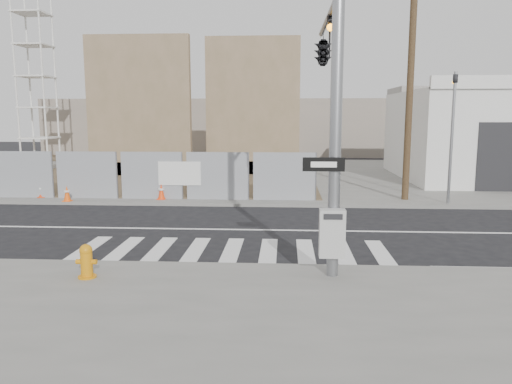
# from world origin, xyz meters

# --- Properties ---
(ground) EXTENTS (100.00, 100.00, 0.00)m
(ground) POSITION_xyz_m (0.00, 0.00, 0.00)
(ground) COLOR black
(ground) RESTS_ON ground
(sidewalk_far) EXTENTS (50.00, 20.00, 0.12)m
(sidewalk_far) POSITION_xyz_m (0.00, 14.00, 0.06)
(sidewalk_far) COLOR slate
(sidewalk_far) RESTS_ON ground
(signal_pole) EXTENTS (0.96, 5.87, 7.00)m
(signal_pole) POSITION_xyz_m (2.49, -2.05, 4.78)
(signal_pole) COLOR gray
(signal_pole) RESTS_ON sidewalk_near
(far_signal_pole) EXTENTS (0.16, 0.20, 5.60)m
(far_signal_pole) POSITION_xyz_m (8.00, 4.60, 3.48)
(far_signal_pole) COLOR gray
(far_signal_pole) RESTS_ON sidewalk_far
(chain_link_fence) EXTENTS (24.60, 0.04, 2.00)m
(chain_link_fence) POSITION_xyz_m (-10.00, 5.00, 1.12)
(chain_link_fence) COLOR gray
(chain_link_fence) RESTS_ON sidewalk_far
(concrete_wall_left) EXTENTS (6.00, 1.30, 8.00)m
(concrete_wall_left) POSITION_xyz_m (-7.00, 13.08, 3.38)
(concrete_wall_left) COLOR brown
(concrete_wall_left) RESTS_ON sidewalk_far
(concrete_wall_right) EXTENTS (5.50, 1.30, 8.00)m
(concrete_wall_right) POSITION_xyz_m (-0.50, 14.08, 3.38)
(concrete_wall_right) COLOR brown
(concrete_wall_right) RESTS_ON sidewalk_far
(crane_tower) EXTENTS (2.60, 2.60, 18.15)m
(crane_tower) POSITION_xyz_m (-15.00, 17.00, 9.02)
(crane_tower) COLOR slate
(crane_tower) RESTS_ON sidewalk_far
(auto_shop) EXTENTS (12.00, 10.20, 5.95)m
(auto_shop) POSITION_xyz_m (14.00, 12.97, 2.54)
(auto_shop) COLOR silver
(auto_shop) RESTS_ON sidewalk_far
(utility_pole_right) EXTENTS (1.60, 0.28, 10.00)m
(utility_pole_right) POSITION_xyz_m (6.50, 5.50, 5.20)
(utility_pole_right) COLOR #4D3B24
(utility_pole_right) RESTS_ON sidewalk_far
(fire_hydrant) EXTENTS (0.46, 0.42, 0.75)m
(fire_hydrant) POSITION_xyz_m (-2.91, -5.28, 0.49)
(fire_hydrant) COLOR #CB7C0B
(fire_hydrant) RESTS_ON sidewalk_near
(traffic_cone_b) EXTENTS (0.38, 0.38, 0.62)m
(traffic_cone_b) POSITION_xyz_m (-9.09, 5.09, 0.42)
(traffic_cone_b) COLOR red
(traffic_cone_b) RESTS_ON sidewalk_far
(traffic_cone_c) EXTENTS (0.34, 0.34, 0.65)m
(traffic_cone_c) POSITION_xyz_m (-7.57, 4.22, 0.44)
(traffic_cone_c) COLOR #FF570D
(traffic_cone_c) RESTS_ON sidewalk_far
(traffic_cone_d) EXTENTS (0.36, 0.36, 0.66)m
(traffic_cone_d) POSITION_xyz_m (-3.79, 4.93, 0.44)
(traffic_cone_d) COLOR #FF3F0D
(traffic_cone_d) RESTS_ON sidewalk_far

